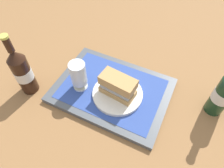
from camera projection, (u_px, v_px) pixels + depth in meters
name	position (u px, v px, depth m)	size (l,w,h in m)	color
ground_plane	(112.00, 92.00, 0.80)	(3.00, 3.00, 0.00)	olive
tray	(112.00, 90.00, 0.80)	(0.44, 0.32, 0.02)	#4C5156
placemat	(112.00, 89.00, 0.79)	(0.38, 0.27, 0.00)	#2D4793
plate	(118.00, 94.00, 0.76)	(0.19, 0.19, 0.01)	silver
sandwich	(117.00, 85.00, 0.72)	(0.14, 0.08, 0.08)	tan
beer_glass	(78.00, 75.00, 0.74)	(0.06, 0.06, 0.12)	silver
beer_bottle	(22.00, 71.00, 0.73)	(0.07, 0.07, 0.27)	black
second_bottle	(224.00, 93.00, 0.67)	(0.07, 0.07, 0.27)	#19381E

